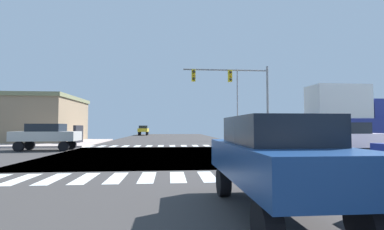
{
  "coord_description": "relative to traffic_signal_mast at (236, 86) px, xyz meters",
  "views": [
    {
      "loc": [
        -0.04,
        -16.41,
        1.68
      ],
      "look_at": [
        1.81,
        5.45,
        2.62
      ],
      "focal_mm": 25.37,
      "sensor_mm": 36.0,
      "label": 1
    }
  ],
  "objects": [
    {
      "name": "crosswalk_far",
      "position": [
        -6.12,
        0.17,
        -5.28
      ],
      "size": [
        13.5,
        2.0,
        0.01
      ],
      "color": "white",
      "rests_on": "ground"
    },
    {
      "name": "sidewalk_corner_ne",
      "position": [
        7.13,
        4.87,
        -5.22
      ],
      "size": [
        12.0,
        12.0,
        0.14
      ],
      "color": "#B2ADA3",
      "rests_on": "ground"
    },
    {
      "name": "crosswalk_near",
      "position": [
        -6.12,
        -14.43,
        -5.28
      ],
      "size": [
        13.5,
        2.0,
        0.01
      ],
      "color": "white",
      "rests_on": "ground"
    },
    {
      "name": "street_lamp",
      "position": [
        2.29,
        9.28,
        -0.07
      ],
      "size": [
        1.78,
        0.32,
        8.83
      ],
      "color": "gray",
      "rests_on": "ground"
    },
    {
      "name": "traffic_signal_mast",
      "position": [
        0.0,
        0.0,
        0.0
      ],
      "size": [
        7.69,
        0.55,
        7.12
      ],
      "color": "gray",
      "rests_on": "ground"
    },
    {
      "name": "sedan_inner_6",
      "position": [
        -10.87,
        29.63,
        -4.17
      ],
      "size": [
        1.8,
        4.3,
        1.88
      ],
      "rotation": [
        0.0,
        0.0,
        3.14
      ],
      "color": "black",
      "rests_on": "ground"
    },
    {
      "name": "bank_building",
      "position": [
        -23.93,
        7.06,
        -2.82
      ],
      "size": [
        17.39,
        9.52,
        4.93
      ],
      "color": "#867056",
      "rests_on": "ground"
    },
    {
      "name": "box_truck_outer_1",
      "position": [
        7.93,
        -3.63,
        -2.72
      ],
      "size": [
        7.2,
        2.4,
        4.85
      ],
      "rotation": [
        0.0,
        0.0,
        4.71
      ],
      "color": "black",
      "rests_on": "ground"
    },
    {
      "name": "sedan_trailing_5",
      "position": [
        -3.87,
        -18.45,
        -4.17
      ],
      "size": [
        1.8,
        4.3,
        1.88
      ],
      "color": "black",
      "rests_on": "ground"
    },
    {
      "name": "sedan_queued_3",
      "position": [
        2.62,
        -10.63,
        -4.17
      ],
      "size": [
        4.3,
        1.8,
        1.88
      ],
      "rotation": [
        0.0,
        0.0,
        1.57
      ],
      "color": "black",
      "rests_on": "ground"
    },
    {
      "name": "sidewalk_corner_nw",
      "position": [
        -18.87,
        4.87,
        -5.22
      ],
      "size": [
        12.0,
        12.0,
        0.14
      ],
      "color": "#BAA7A0",
      "rests_on": "ground"
    },
    {
      "name": "ground",
      "position": [
        -5.87,
        -7.13,
        -5.31
      ],
      "size": [
        90.0,
        90.0,
        0.05
      ],
      "color": "#3B3736"
    },
    {
      "name": "sedan_leading_4",
      "position": [
        -14.53,
        -3.63,
        -4.17
      ],
      "size": [
        4.3,
        1.8,
        1.88
      ],
      "rotation": [
        0.0,
        0.0,
        4.71
      ],
      "color": "black",
      "rests_on": "ground"
    }
  ]
}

